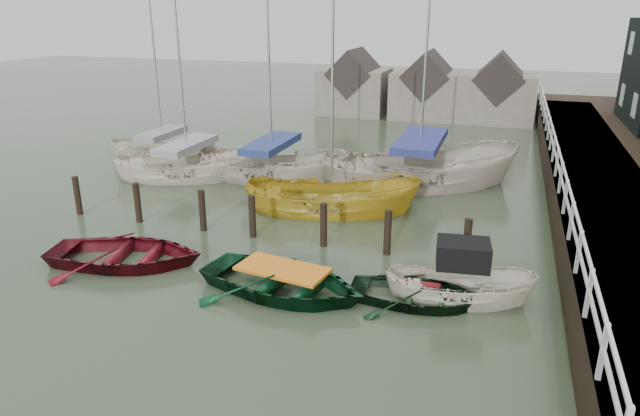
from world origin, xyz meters
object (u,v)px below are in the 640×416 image
(sailboat_a, at_px, (189,177))
(sailboat_c, at_px, (332,210))
(rowboat_red, at_px, (127,264))
(rowboat_dkgreen, at_px, (419,302))
(sailboat_d, at_px, (418,184))
(rowboat_green, at_px, (283,293))
(sailboat_e, at_px, (164,158))
(sailboat_b, at_px, (272,178))
(motorboat, at_px, (459,295))

(sailboat_a, relative_size, sailboat_c, 0.96)
(rowboat_red, height_order, rowboat_dkgreen, rowboat_red)
(rowboat_dkgreen, distance_m, sailboat_d, 10.15)
(rowboat_green, bearing_deg, sailboat_e, 52.78)
(sailboat_a, relative_size, sailboat_d, 0.78)
(sailboat_d, bearing_deg, sailboat_c, 126.06)
(sailboat_e, bearing_deg, sailboat_b, -110.53)
(rowboat_green, xyz_separation_m, rowboat_dkgreen, (3.44, 0.60, 0.00))
(rowboat_red, relative_size, rowboat_dkgreen, 1.28)
(rowboat_green, bearing_deg, sailboat_c, 14.60)
(motorboat, height_order, sailboat_c, sailboat_c)
(rowboat_green, height_order, motorboat, motorboat)
(rowboat_green, relative_size, sailboat_a, 0.43)
(motorboat, bearing_deg, rowboat_dkgreen, 108.76)
(sailboat_d, height_order, sailboat_e, sailboat_d)
(sailboat_d, bearing_deg, motorboat, 171.84)
(motorboat, height_order, sailboat_b, sailboat_b)
(rowboat_red, distance_m, rowboat_green, 4.96)
(rowboat_green, bearing_deg, sailboat_a, 51.19)
(motorboat, bearing_deg, sailboat_e, 49.19)
(rowboat_green, xyz_separation_m, sailboat_a, (-7.82, 8.52, 0.06))
(rowboat_red, xyz_separation_m, rowboat_green, (4.95, -0.22, 0.00))
(rowboat_red, relative_size, sailboat_b, 0.40)
(sailboat_b, bearing_deg, rowboat_green, -158.30)
(sailboat_c, bearing_deg, rowboat_dkgreen, -157.17)
(sailboat_b, height_order, sailboat_c, sailboat_b)
(sailboat_b, relative_size, sailboat_c, 1.02)
(sailboat_e, bearing_deg, rowboat_green, -143.34)
(rowboat_green, bearing_deg, rowboat_red, 96.06)
(rowboat_dkgreen, xyz_separation_m, sailboat_c, (-4.11, 5.84, 0.01))
(rowboat_green, relative_size, sailboat_e, 0.43)
(rowboat_dkgreen, distance_m, sailboat_a, 13.77)
(rowboat_red, xyz_separation_m, sailboat_d, (6.78, 10.40, 0.06))
(motorboat, relative_size, sailboat_d, 0.29)
(motorboat, height_order, sailboat_e, sailboat_e)
(rowboat_red, bearing_deg, motorboat, -97.63)
(rowboat_green, distance_m, sailboat_b, 10.40)
(rowboat_green, distance_m, sailboat_d, 10.78)
(sailboat_d, bearing_deg, rowboat_dkgreen, 166.05)
(sailboat_b, distance_m, sailboat_e, 6.49)
(sailboat_c, bearing_deg, motorboat, -149.14)
(rowboat_green, xyz_separation_m, sailboat_b, (-4.29, 9.47, 0.06))
(rowboat_green, height_order, sailboat_a, sailboat_a)
(sailboat_a, bearing_deg, sailboat_c, -128.08)
(rowboat_green, bearing_deg, rowboat_dkgreen, -71.54)
(sailboat_c, bearing_deg, sailboat_b, 37.67)
(rowboat_green, distance_m, sailboat_a, 11.57)
(rowboat_dkgreen, xyz_separation_m, sailboat_b, (-7.72, 8.88, 0.06))
(rowboat_green, relative_size, sailboat_d, 0.33)
(sailboat_a, relative_size, sailboat_e, 0.99)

